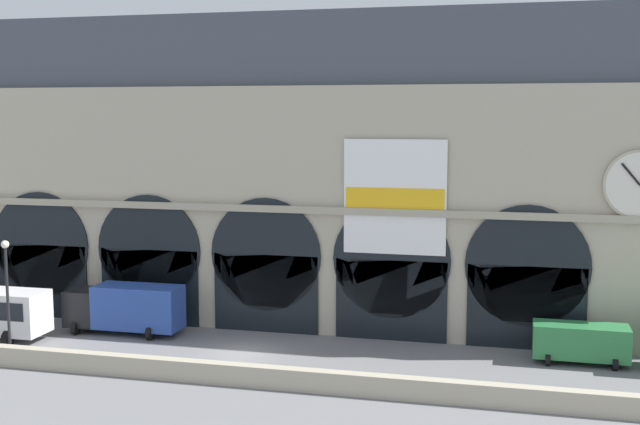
% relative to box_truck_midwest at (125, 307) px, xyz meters
% --- Properties ---
extents(ground_plane, '(200.00, 200.00, 0.00)m').
position_rel_box_truck_midwest_xyz_m(ground_plane, '(8.54, -2.41, -1.70)').
color(ground_plane, slate).
extents(quay_parapet_wall, '(90.00, 0.70, 1.11)m').
position_rel_box_truck_midwest_xyz_m(quay_parapet_wall, '(8.54, -7.58, -1.14)').
color(quay_parapet_wall, '#B2A891').
rests_on(quay_parapet_wall, ground).
extents(station_building, '(49.97, 5.90, 20.25)m').
position_rel_box_truck_midwest_xyz_m(station_building, '(8.57, 5.34, 8.13)').
color(station_building, '#B2A891').
rests_on(station_building, ground).
extents(box_truck_midwest, '(7.50, 2.91, 3.12)m').
position_rel_box_truck_midwest_xyz_m(box_truck_midwest, '(0.00, 0.00, 0.00)').
color(box_truck_midwest, black).
rests_on(box_truck_midwest, ground).
extents(van_east, '(5.20, 2.48, 2.20)m').
position_rel_box_truck_midwest_xyz_m(van_east, '(27.65, 0.47, -0.45)').
color(van_east, '#2D7A42').
rests_on(van_east, ground).
extents(street_lamp_quayside, '(0.44, 0.44, 6.90)m').
position_rel_box_truck_midwest_xyz_m(street_lamp_quayside, '(-3.68, -6.78, 2.71)').
color(street_lamp_quayside, black).
rests_on(street_lamp_quayside, ground).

